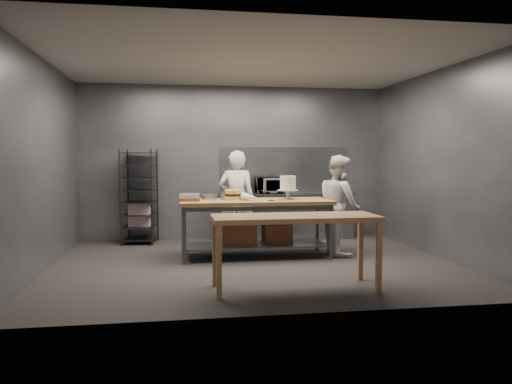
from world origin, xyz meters
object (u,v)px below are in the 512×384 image
work_table (256,221)px  frosted_cake_stand (288,185)px  near_counter (295,222)px  chef_right (339,205)px  speed_rack (139,197)px  layer_cake (233,195)px  microwave (270,185)px  chef_behind (237,200)px

work_table → frosted_cake_stand: 0.79m
near_counter → chef_right: 2.37m
speed_rack → layer_cake: 2.22m
work_table → chef_right: (1.40, 0.01, 0.25)m
speed_rack → layer_cake: size_ratio=6.64×
near_counter → speed_rack: size_ratio=1.14×
microwave → layer_cake: size_ratio=2.06×
near_counter → chef_right: chef_right is taller
frosted_cake_stand → work_table: bearing=-179.3°
microwave → layer_cake: 1.88m
near_counter → speed_rack: 4.19m
microwave → layer_cake: (-0.91, -1.64, -0.05)m
speed_rack → layer_cake: speed_rack is taller
near_counter → layer_cake: (-0.52, 2.07, 0.19)m
speed_rack → chef_right: 3.70m
layer_cake → frosted_cake_stand: bearing=-3.1°
chef_behind → microwave: bearing=-119.2°
work_table → layer_cake: bearing=171.2°
chef_right → layer_cake: bearing=84.5°
microwave → frosted_cake_stand: bearing=-90.7°
speed_rack → chef_behind: size_ratio=1.02×
work_table → speed_rack: speed_rack is taller
chef_behind → microwave: size_ratio=3.17×
work_table → speed_rack: (-1.93, 1.62, 0.28)m
chef_behind → frosted_cake_stand: (0.74, -0.77, 0.30)m
near_counter → work_table: bearing=94.6°
layer_cake → chef_behind: bearing=78.6°
work_table → speed_rack: bearing=140.1°
microwave → work_table: bearing=-108.0°
near_counter → chef_behind: size_ratio=1.16×
chef_behind → chef_right: 1.79m
near_counter → chef_behind: 2.81m
frosted_cake_stand → chef_right: bearing=-0.0°
chef_right → frosted_cake_stand: (-0.87, 0.00, 0.34)m
speed_rack → microwave: bearing=1.8°
near_counter → chef_right: bearing=58.4°
microwave → near_counter: bearing=-96.0°
chef_right → work_table: bearing=86.4°
work_table → microwave: microwave is taller
chef_behind → chef_right: bearing=164.9°
speed_rack → microwave: (2.48, 0.08, 0.19)m
speed_rack → frosted_cake_stand: 2.96m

